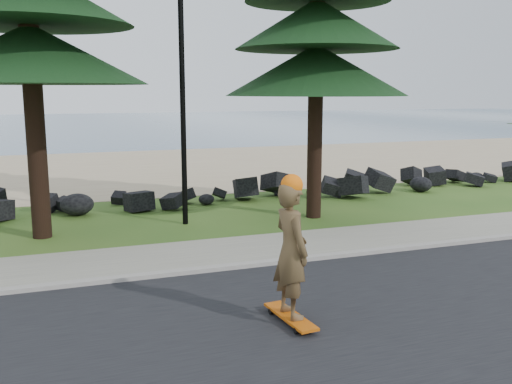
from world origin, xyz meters
TOP-DOWN VIEW (x-y plane):
  - ground at (0.00, 0.00)m, footprint 160.00×160.00m
  - road at (0.00, -4.50)m, footprint 160.00×7.00m
  - kerb at (0.00, -0.90)m, footprint 160.00×0.20m
  - sidewalk at (0.00, 0.20)m, footprint 160.00×2.00m
  - beach_sand at (0.00, 14.50)m, footprint 160.00×15.00m
  - ocean at (0.00, 51.00)m, footprint 160.00×58.00m
  - seawall_boulders at (0.00, 5.60)m, footprint 60.00×2.40m
  - lamp_post at (0.00, 3.20)m, footprint 0.25×0.14m
  - skateboarder at (0.02, -3.69)m, footprint 0.54×1.22m

SIDE VIEW (x-z plane):
  - ground at x=0.00m, z-range 0.00..0.00m
  - seawall_boulders at x=0.00m, z-range -0.55..0.55m
  - ocean at x=0.00m, z-range 0.00..0.01m
  - beach_sand at x=0.00m, z-range 0.00..0.01m
  - road at x=0.00m, z-range 0.00..0.02m
  - sidewalk at x=0.00m, z-range 0.00..0.08m
  - kerb at x=0.00m, z-range 0.00..0.10m
  - skateboarder at x=0.02m, z-range 0.01..2.24m
  - lamp_post at x=0.00m, z-range 0.06..8.20m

